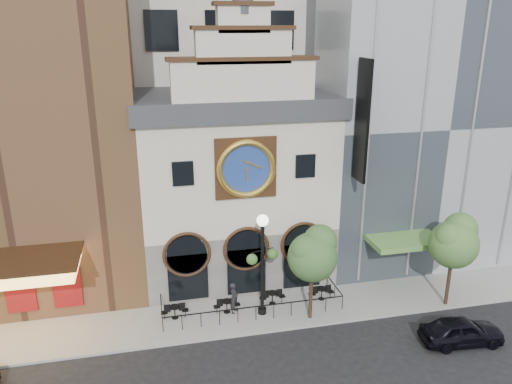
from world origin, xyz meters
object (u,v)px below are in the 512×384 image
object	(u,v)px
pedestrian	(234,298)
car_right	(462,331)
bistro_0	(175,311)
bistro_3	(322,293)
bistro_2	(273,297)
bistro_1	(227,305)
lamppost	(262,254)
tree_right	(454,240)
tree_left	(313,253)

from	to	relation	value
pedestrian	car_right	bearing A→B (deg)	-90.43
car_right	pedestrian	size ratio (longest dim) A/B	2.32
bistro_0	bistro_3	xyz separation A→B (m)	(9.04, 0.13, 0.00)
bistro_0	bistro_3	size ratio (longest dim) A/B	1.00
bistro_2	bistro_3	distance (m)	3.11
bistro_1	lamppost	distance (m)	4.00
car_right	pedestrian	bearing A→B (deg)	69.09
bistro_0	bistro_3	bearing A→B (deg)	0.81
pedestrian	bistro_2	bearing A→B (deg)	-55.51
lamppost	tree_right	bearing A→B (deg)	-24.41
bistro_1	bistro_3	bearing A→B (deg)	1.66
bistro_1	car_right	bearing A→B (deg)	-25.02
bistro_3	tree_left	bearing A→B (deg)	-126.51
pedestrian	tree_left	xyz separation A→B (m)	(4.28, -1.50, 3.17)
bistro_0	car_right	size ratio (longest dim) A/B	0.36
lamppost	tree_left	world-z (taller)	lamppost
pedestrian	lamppost	bearing A→B (deg)	-81.88
bistro_0	bistro_3	world-z (taller)	same
bistro_3	tree_right	xyz separation A→B (m)	(7.31, -2.11, 3.75)
bistro_2	car_right	world-z (taller)	car_right
bistro_2	pedestrian	distance (m)	2.54
bistro_1	tree_right	xyz separation A→B (m)	(13.29, -1.94, 3.75)
pedestrian	tree_right	distance (m)	13.41
tree_left	tree_right	distance (m)	8.61
pedestrian	lamppost	world-z (taller)	lamppost
bistro_1	bistro_3	size ratio (longest dim) A/B	1.00
bistro_3	car_right	bearing A→B (deg)	-44.12
bistro_0	car_right	world-z (taller)	car_right
tree_left	bistro_1	bearing A→B (deg)	161.50
bistro_3	car_right	world-z (taller)	car_right
tree_left	tree_right	xyz separation A→B (m)	(8.60, -0.37, 0.09)
bistro_2	bistro_3	size ratio (longest dim) A/B	1.00
bistro_3	lamppost	distance (m)	5.28
bistro_1	pedestrian	size ratio (longest dim) A/B	0.83
bistro_0	lamppost	distance (m)	6.14
bistro_2	lamppost	world-z (taller)	lamppost
car_right	lamppost	xyz separation A→B (m)	(-9.86, 4.98, 3.27)
bistro_1	tree_right	distance (m)	13.94
pedestrian	tree_right	xyz separation A→B (m)	(12.87, -1.87, 3.26)
car_right	tree_right	distance (m)	5.29
bistro_1	bistro_2	xyz separation A→B (m)	(2.88, 0.34, 0.00)
bistro_2	lamppost	xyz separation A→B (m)	(-0.86, -0.90, 3.41)
bistro_3	tree_right	distance (m)	8.48
bistro_0	tree_right	size ratio (longest dim) A/B	0.27
bistro_2	car_right	size ratio (longest dim) A/B	0.36
bistro_1	car_right	world-z (taller)	car_right
bistro_0	car_right	xyz separation A→B (m)	(14.93, -5.59, 0.14)
bistro_2	pedestrian	xyz separation A→B (m)	(-2.46, -0.41, 0.49)
car_right	bistro_3	bearing A→B (deg)	50.49
bistro_0	tree_left	size ratio (longest dim) A/B	0.28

